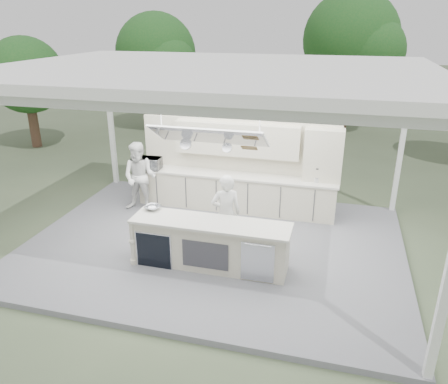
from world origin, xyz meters
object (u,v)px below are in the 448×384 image
(sous_chef, at_px, (140,177))
(head_chef, at_px, (226,214))
(back_counter, at_px, (235,191))
(demo_island, at_px, (209,244))

(sous_chef, bearing_deg, head_chef, -34.67)
(back_counter, bearing_deg, head_chef, -81.18)
(head_chef, relative_size, sous_chef, 0.96)
(demo_island, bearing_deg, sous_chef, 138.83)
(back_counter, xyz_separation_m, sous_chef, (-2.28, -0.66, 0.40))
(back_counter, relative_size, head_chef, 3.01)
(back_counter, bearing_deg, demo_island, -86.37)
(head_chef, distance_m, sous_chef, 3.00)
(demo_island, height_order, back_counter, same)
(demo_island, relative_size, head_chef, 1.84)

